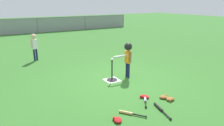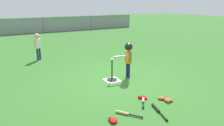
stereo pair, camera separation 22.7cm
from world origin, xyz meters
name	(u,v)px [view 2 (the right image)]	position (x,y,z in m)	size (l,w,h in m)	color
ground_plane	(120,81)	(0.00, 0.00, 0.00)	(60.00, 60.00, 0.00)	#336B28
home_plate	(112,80)	(-0.19, 0.15, 0.00)	(0.44, 0.44, 0.01)	white
batting_tee	(112,77)	(-0.19, 0.15, 0.10)	(0.32, 0.32, 0.63)	black
baseball_on_tee	(112,59)	(-0.19, 0.15, 0.67)	(0.07, 0.07, 0.07)	white
batter_child	(128,53)	(0.36, 0.12, 0.79)	(0.63, 0.32, 1.12)	#191E4C
fielder_deep_center	(38,43)	(-1.75, 3.64, 0.71)	(0.30, 0.22, 1.10)	#191E4C
spare_bat_silver	(143,100)	(-0.20, -1.45, 0.03)	(0.39, 0.49, 0.06)	silver
spare_bat_wood	(125,113)	(-0.91, -1.75, 0.03)	(0.41, 0.51, 0.06)	#DBB266
spare_bat_black	(157,109)	(-0.19, -1.95, 0.03)	(0.23, 0.69, 0.06)	black
glove_by_plate	(113,120)	(-1.26, -1.86, 0.04)	(0.23, 0.27, 0.07)	#B21919
glove_near_bats	(169,100)	(0.34, -1.74, 0.04)	(0.23, 0.18, 0.07)	brown
glove_tossed_aside	(162,98)	(0.29, -1.58, 0.04)	(0.27, 0.25, 0.07)	brown
glove_outfield_drop	(143,97)	(-0.11, -1.32, 0.04)	(0.24, 0.26, 0.07)	#B21919
outfield_fence	(43,24)	(0.00, 11.74, 0.62)	(16.06, 0.06, 1.15)	slate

